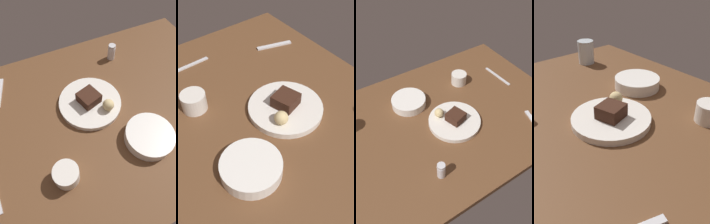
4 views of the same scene
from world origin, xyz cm
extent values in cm
cube|color=brown|center=(0.00, 0.00, 1.50)|extent=(120.00, 84.00, 3.00)
cylinder|color=white|center=(-3.07, 5.87, 4.05)|extent=(24.48, 24.48, 2.09)
cube|color=#381E14|center=(-3.47, 6.14, 7.17)|extent=(9.10, 9.13, 4.14)
sphere|color=#DBC184|center=(1.77, 0.33, 7.28)|extent=(4.37, 4.37, 4.37)
cylinder|color=silver|center=(17.02, 25.94, 6.07)|extent=(3.38, 3.38, 6.14)
cylinder|color=silver|center=(17.02, 25.94, 9.74)|extent=(3.22, 3.22, 1.20)
cylinder|color=white|center=(9.42, -16.60, 5.10)|extent=(17.07, 17.07, 4.20)
cylinder|color=silver|center=(-21.88, -17.33, 6.07)|extent=(8.24, 8.24, 6.14)
cube|color=silver|center=(-43.87, -9.82, 3.25)|extent=(2.16, 19.04, 0.50)
camera|label=1|loc=(-22.94, -35.84, 68.82)|focal=32.15mm
camera|label=2|loc=(45.64, -39.13, 70.89)|focal=45.98mm
camera|label=3|loc=(42.66, 67.63, 89.91)|focal=39.15mm
camera|label=4|loc=(-56.34, 46.59, 47.62)|focal=41.80mm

